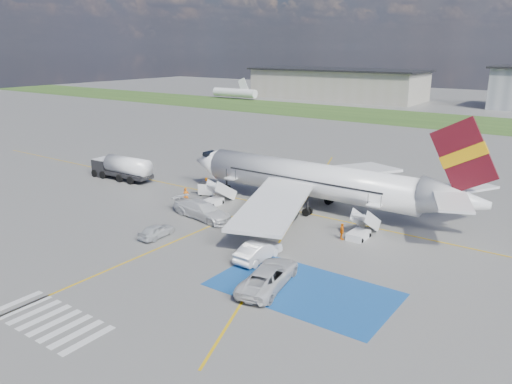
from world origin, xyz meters
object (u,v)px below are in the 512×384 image
airliner (320,181)px  fuel_tanker (122,170)px  car_silver_b (258,251)px  car_silver_a (157,231)px  van_white_b (202,207)px  van_white_a (269,273)px  gpu_cart (207,189)px

airliner → fuel_tanker: size_ratio=3.69×
car_silver_b → fuel_tanker: bearing=-19.5°
car_silver_a → van_white_b: van_white_b is taller
airliner → fuel_tanker: airliner is taller
van_white_a → van_white_b: (-14.90, 9.06, 0.10)m
fuel_tanker → van_white_b: (20.03, -5.82, -0.21)m
airliner → car_silver_b: (2.52, -15.52, -2.55)m
airliner → car_silver_b: bearing=-80.8°
fuel_tanker → car_silver_a: (20.23, -12.77, -0.74)m
airliner → car_silver_a: (-8.70, -16.90, -2.71)m
gpu_cart → car_silver_a: gpu_cart is taller
car_silver_b → van_white_a: van_white_a is taller
gpu_cart → car_silver_a: 14.89m
gpu_cart → van_white_b: size_ratio=0.37×
car_silver_b → airliner: bearing=-80.3°
gpu_cart → car_silver_a: (5.51, -13.83, -0.07)m
fuel_tanker → car_silver_b: bearing=-22.2°
airliner → van_white_b: 13.52m
van_white_b → car_silver_b: bearing=-107.1°
car_silver_a → van_white_b: size_ratio=0.65×
airliner → fuel_tanker: (-28.93, -4.13, -1.98)m
gpu_cart → car_silver_b: bearing=-59.4°
gpu_cart → airliner: bearing=-10.5°
fuel_tanker → van_white_a: bearing=-25.4°
van_white_b → car_silver_a: bearing=-169.5°
gpu_cart → car_silver_b: size_ratio=0.45×
gpu_cart → van_white_a: van_white_a is taller
airliner → van_white_a: bearing=-72.5°
fuel_tanker → gpu_cart: (14.72, 1.07, -0.67)m
car_silver_a → fuel_tanker: bearing=-35.7°
van_white_a → airliner: bearing=-84.2°
airliner → car_silver_a: airliner is taller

